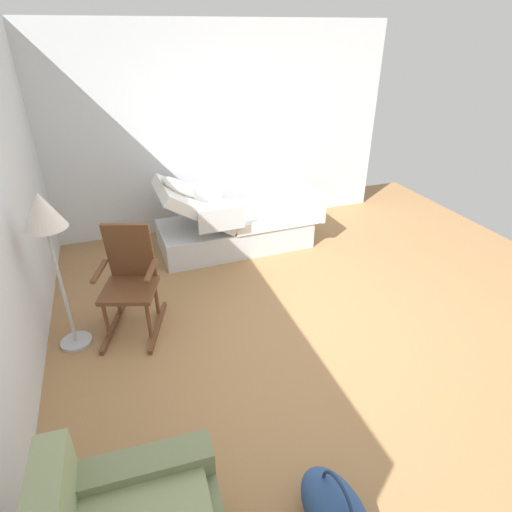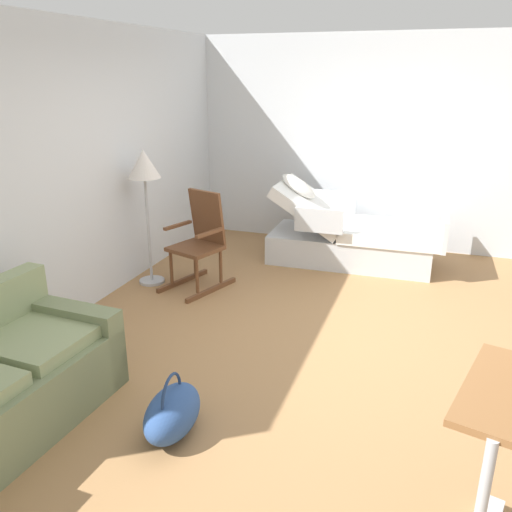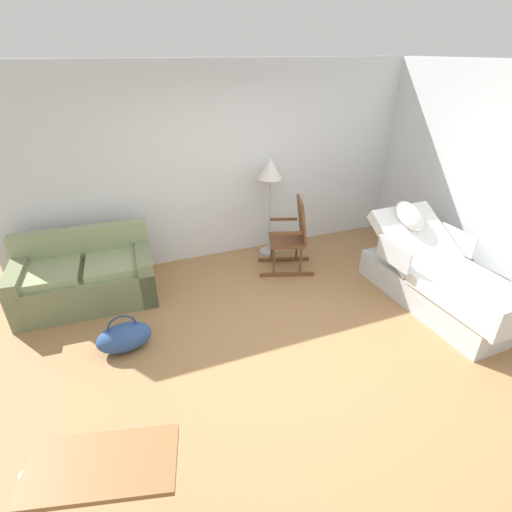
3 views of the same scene
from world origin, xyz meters
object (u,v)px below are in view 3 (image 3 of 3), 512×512
(couch, at_px, (86,278))
(floor_lamp, at_px, (270,175))
(hospital_bed, at_px, (440,281))
(rocking_chair, at_px, (292,237))
(duffel_bag, at_px, (124,337))
(overbed_table, at_px, (96,498))

(couch, distance_m, floor_lamp, 2.77)
(hospital_bed, distance_m, floor_lamp, 2.60)
(hospital_bed, distance_m, rocking_chair, 1.94)
(hospital_bed, height_order, rocking_chair, hospital_bed)
(duffel_bag, bearing_deg, rocking_chair, 20.87)
(floor_lamp, distance_m, overbed_table, 4.21)
(hospital_bed, distance_m, couch, 4.33)
(couch, relative_size, duffel_bag, 2.80)
(rocking_chair, bearing_deg, couch, 175.51)
(hospital_bed, xyz_separation_m, duffel_bag, (-3.67, 0.52, -0.16))
(couch, bearing_deg, duffel_bag, -72.82)
(hospital_bed, relative_size, overbed_table, 2.37)
(rocking_chair, relative_size, duffel_bag, 1.79)
(rocking_chair, height_order, floor_lamp, floor_lamp)
(hospital_bed, relative_size, duffel_bag, 3.56)
(rocking_chair, xyz_separation_m, overbed_table, (-2.58, -2.77, 0.03))
(rocking_chair, height_order, overbed_table, rocking_chair)
(couch, relative_size, overbed_table, 1.87)
(hospital_bed, bearing_deg, rocking_chair, 133.08)
(rocking_chair, height_order, duffel_bag, rocking_chair)
(floor_lamp, height_order, overbed_table, floor_lamp)
(overbed_table, xyz_separation_m, duffel_bag, (0.23, 1.87, -0.38))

